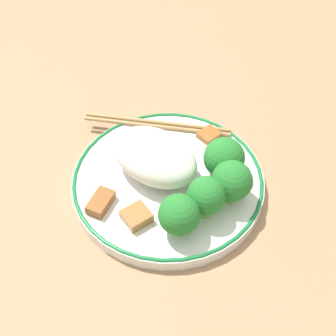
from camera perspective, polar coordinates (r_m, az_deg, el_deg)
The scene contains 12 objects.
ground_plane at distance 0.61m, azimuth 0.00°, elevation -2.27°, with size 3.00×3.00×0.00m, color #9E7A56.
plate at distance 0.61m, azimuth 0.00°, elevation -1.65°, with size 0.25×0.25×0.02m.
rice_mound at distance 0.59m, azimuth -1.68°, elevation 1.37°, with size 0.12×0.08×0.05m.
broccoli_back_left at distance 0.53m, azimuth 1.36°, elevation -5.75°, with size 0.05×0.05×0.05m.
broccoli_back_center at distance 0.54m, azimuth 4.68°, elevation -3.44°, with size 0.05×0.05×0.06m.
broccoli_back_right at distance 0.56m, azimuth 7.77°, elevation -1.62°, with size 0.05×0.05×0.06m.
broccoli_mid_left at distance 0.59m, azimuth 6.86°, elevation 1.22°, with size 0.05×0.05×0.06m.
meat_near_front at distance 0.63m, azimuth -3.67°, elevation 2.14°, with size 0.04×0.04×0.01m.
meat_near_left at distance 0.57m, azimuth -8.21°, elevation -4.16°, with size 0.03×0.04×0.01m.
meat_near_right at distance 0.65m, azimuth 5.09°, elevation 4.00°, with size 0.03×0.03×0.01m.
meat_near_back at distance 0.56m, azimuth -3.87°, elevation -5.90°, with size 0.04×0.04×0.01m.
chopsticks at distance 0.66m, azimuth -1.32°, elevation 5.34°, with size 0.19×0.11×0.01m.
Camera 1 is at (-0.23, 0.31, 0.48)m, focal length 50.00 mm.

